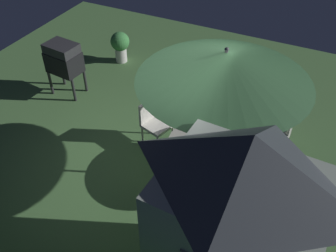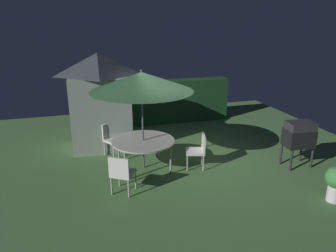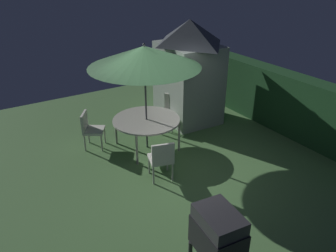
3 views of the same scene
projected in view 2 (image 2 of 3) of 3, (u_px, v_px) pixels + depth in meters
ground_plane at (184, 161)px, 8.68m from camera, size 11.00×11.00×0.00m
hedge_backdrop at (153, 103)px, 11.61m from camera, size 5.68×0.54×1.55m
garden_shed at (100, 101)px, 9.28m from camera, size 1.84×1.51×2.77m
patio_table at (143, 142)px, 8.09m from camera, size 1.59×1.59×0.75m
patio_umbrella at (142, 82)px, 7.61m from camera, size 2.49×2.49×2.53m
bbq_grill at (299, 135)px, 8.15m from camera, size 0.75×0.57×1.20m
chair_near_shed at (112, 137)px, 8.96m from camera, size 0.63×0.64×0.90m
chair_far_side at (122, 172)px, 6.92m from camera, size 0.64×0.64×0.90m
chair_toward_hedge at (198, 149)px, 8.15m from camera, size 0.58×0.57×0.90m
potted_plant_by_shed at (336, 181)px, 6.65m from camera, size 0.46×0.46×0.78m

